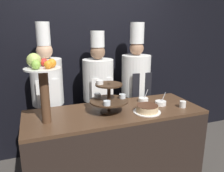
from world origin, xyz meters
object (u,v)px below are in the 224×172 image
at_px(serving_bowl_far, 143,100).
at_px(chef_left, 48,95).
at_px(chef_center_right, 136,86).
at_px(chef_center_left, 98,92).
at_px(cup_white, 183,104).
at_px(fruit_pedestal, 42,77).
at_px(cake_round, 147,109).
at_px(tiered_stand, 109,97).
at_px(serving_bowl_near, 161,103).

bearing_deg(serving_bowl_far, chef_left, 156.43).
xyz_separation_m(chef_left, chef_center_right, (1.20, 0.00, 0.01)).
height_order(chef_left, chef_center_left, chef_left).
bearing_deg(chef_left, chef_center_left, -0.00).
height_order(cup_white, serving_bowl_far, serving_bowl_far).
bearing_deg(chef_center_right, fruit_pedestal, -151.68).
bearing_deg(fruit_pedestal, cup_white, -4.34).
distance_m(cake_round, chef_center_left, 0.85).
xyz_separation_m(cake_round, serving_bowl_far, (0.13, 0.32, -0.01)).
relative_size(cup_white, serving_bowl_far, 0.49).
height_order(fruit_pedestal, cake_round, fruit_pedestal).
bearing_deg(chef_center_right, tiered_stand, -133.99).
relative_size(tiered_stand, cake_round, 1.39).
bearing_deg(serving_bowl_near, cup_white, -38.02).
xyz_separation_m(fruit_pedestal, cake_round, (1.03, -0.10, -0.40)).
xyz_separation_m(tiered_stand, fruit_pedestal, (-0.64, -0.03, 0.27)).
relative_size(cake_round, chef_center_left, 0.16).
bearing_deg(fruit_pedestal, tiered_stand, 2.76).
height_order(tiered_stand, serving_bowl_near, tiered_stand).
bearing_deg(cup_white, serving_bowl_far, 134.17).
relative_size(chef_center_left, chef_center_right, 0.94).
bearing_deg(fruit_pedestal, serving_bowl_far, 10.64).
xyz_separation_m(tiered_stand, serving_bowl_near, (0.64, 0.01, -0.14)).
bearing_deg(serving_bowl_near, chef_center_left, 130.73).
relative_size(chef_left, chef_center_right, 1.00).
distance_m(cup_white, chef_left, 1.61).
bearing_deg(fruit_pedestal, serving_bowl_near, 1.69).
relative_size(tiered_stand, fruit_pedestal, 0.62).
height_order(cake_round, chef_left, chef_left).
relative_size(cake_round, serving_bowl_near, 1.93).
relative_size(tiered_stand, chef_center_left, 0.23).
height_order(tiered_stand, fruit_pedestal, fruit_pedestal).
height_order(tiered_stand, chef_center_left, chef_center_left).
bearing_deg(chef_center_left, serving_bowl_near, -49.27).
relative_size(tiered_stand, chef_center_right, 0.22).
relative_size(chef_left, chef_center_left, 1.06).
xyz_separation_m(serving_bowl_near, chef_center_right, (-0.00, 0.65, 0.04)).
xyz_separation_m(tiered_stand, chef_center_right, (0.63, 0.66, -0.10)).
relative_size(serving_bowl_near, serving_bowl_far, 1.02).
bearing_deg(serving_bowl_far, serving_bowl_near, -54.47).
relative_size(cup_white, chef_center_left, 0.04).
bearing_deg(chef_center_right, serving_bowl_near, -89.60).
xyz_separation_m(serving_bowl_near, chef_left, (-1.21, 0.65, 0.04)).
xyz_separation_m(fruit_pedestal, chef_center_right, (1.28, 0.69, -0.37)).
xyz_separation_m(fruit_pedestal, serving_bowl_far, (1.15, 0.22, -0.41)).
height_order(fruit_pedestal, cup_white, fruit_pedestal).
bearing_deg(tiered_stand, chef_center_left, 83.14).
bearing_deg(tiered_stand, serving_bowl_far, 19.98).
distance_m(cake_round, serving_bowl_far, 0.35).
xyz_separation_m(chef_left, chef_center_left, (0.65, -0.00, -0.03)).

